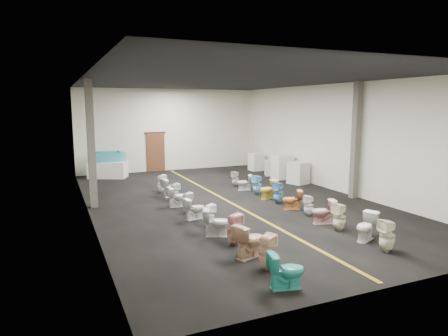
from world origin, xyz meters
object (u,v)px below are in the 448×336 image
at_px(appliance_crate_c, 272,168).
at_px(toilet_left_5, 209,216).
at_px(toilet_left_2, 249,240).
at_px(toilet_right_0, 387,236).
at_px(toilet_right_4, 309,205).
at_px(toilet_left_3, 234,229).
at_px(appliance_crate_d, 256,162).
at_px(toilet_left_8, 177,197).
at_px(bathtub, 107,157).
at_px(toilet_left_10, 171,187).
at_px(toilet_right_6, 278,193).
at_px(toilet_left_1, 267,252).
at_px(toilet_left_11, 162,184).
at_px(toilet_left_7, 187,203).
at_px(toilet_left_9, 175,193).
at_px(appliance_crate_b, 282,167).
at_px(toilet_right_9, 245,183).
at_px(display_table, 108,170).
at_px(toilet_right_7, 268,189).
at_px(toilet_left_4, 217,222).
at_px(toilet_right_2, 339,217).
at_px(toilet_right_1, 366,227).
at_px(toilet_right_5, 292,200).
at_px(toilet_right_10, 235,179).
at_px(toilet_left_0, 286,270).
at_px(toilet_left_6, 194,208).
at_px(appliance_crate_a, 298,173).
at_px(toilet_right_3, 323,212).

bearing_deg(appliance_crate_c, toilet_left_5, -131.35).
height_order(toilet_left_2, toilet_right_0, toilet_left_2).
bearing_deg(toilet_right_4, toilet_left_3, -47.97).
height_order(appliance_crate_d, toilet_left_8, appliance_crate_d).
height_order(toilet_left_5, toilet_right_4, toilet_right_4).
relative_size(bathtub, toilet_left_10, 2.51).
bearing_deg(toilet_right_6, toilet_left_1, -51.28).
bearing_deg(toilet_left_11, toilet_left_7, 157.36).
distance_m(toilet_left_9, toilet_right_6, 3.87).
height_order(appliance_crate_b, toilet_left_2, appliance_crate_b).
bearing_deg(toilet_left_5, toilet_right_9, -48.23).
relative_size(display_table, toilet_right_9, 2.74).
xyz_separation_m(appliance_crate_b, toilet_left_10, (-6.17, -1.67, -0.22)).
relative_size(toilet_left_2, toilet_right_7, 1.13).
relative_size(toilet_left_5, toilet_right_7, 0.95).
bearing_deg(toilet_left_4, toilet_right_2, -81.82).
bearing_deg(toilet_left_8, toilet_right_1, -152.05).
distance_m(display_table, toilet_left_4, 10.70).
height_order(toilet_left_1, toilet_right_0, toilet_right_0).
height_order(toilet_right_5, toilet_right_10, toilet_right_10).
xyz_separation_m(display_table, toilet_right_5, (5.08, -8.97, -0.06)).
bearing_deg(toilet_left_0, toilet_left_11, 11.50).
xyz_separation_m(bathtub, toilet_left_4, (1.58, -10.58, -0.68)).
xyz_separation_m(appliance_crate_c, toilet_left_6, (-6.36, -6.11, -0.04)).
xyz_separation_m(appliance_crate_a, toilet_left_10, (-6.17, -0.26, -0.13)).
xyz_separation_m(toilet_left_11, toilet_right_6, (3.47, -3.60, 0.04)).
relative_size(toilet_left_1, toilet_left_9, 1.15).
relative_size(toilet_left_4, toilet_left_10, 1.05).
xyz_separation_m(display_table, toilet_left_4, (1.58, -10.58, -0.02)).
xyz_separation_m(toilet_left_7, toilet_left_8, (-0.07, 0.92, 0.02)).
bearing_deg(toilet_left_5, toilet_left_2, 169.46).
xyz_separation_m(appliance_crate_d, toilet_left_2, (-6.22, -11.41, -0.07)).
distance_m(appliance_crate_d, toilet_left_4, 11.55).
xyz_separation_m(toilet_left_1, toilet_left_2, (-0.01, 0.81, 0.01)).
bearing_deg(toilet_right_1, toilet_left_7, -166.58).
distance_m(toilet_left_6, toilet_right_5, 3.52).
bearing_deg(toilet_left_2, toilet_left_4, -15.64).
bearing_deg(toilet_left_6, appliance_crate_d, -48.45).
bearing_deg(toilet_right_3, toilet_right_2, 15.78).
relative_size(toilet_left_4, toilet_right_7, 1.05).
distance_m(toilet_right_5, toilet_right_7, 1.75).
xyz_separation_m(toilet_left_1, toilet_right_9, (3.27, 7.72, -0.07)).
height_order(appliance_crate_b, toilet_left_8, appliance_crate_b).
height_order(toilet_left_4, toilet_right_9, toilet_left_4).
distance_m(toilet_left_4, toilet_left_5, 0.86).
bearing_deg(appliance_crate_b, toilet_left_1, -123.26).
height_order(toilet_left_9, toilet_right_6, toilet_right_6).
bearing_deg(toilet_right_7, toilet_left_8, -102.28).
relative_size(toilet_right_0, toilet_right_1, 1.09).
bearing_deg(appliance_crate_c, toilet_left_8, -145.78).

